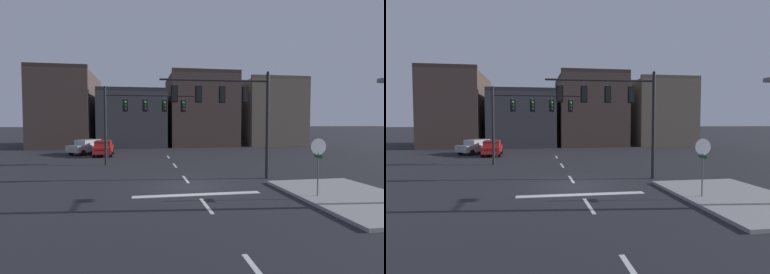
# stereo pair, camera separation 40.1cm
# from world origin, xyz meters

# --- Properties ---
(ground_plane) EXTENTS (400.00, 400.00, 0.00)m
(ground_plane) POSITION_xyz_m (0.00, 0.00, 0.00)
(ground_plane) COLOR #232328
(sidewalk_near_corner) EXTENTS (5.00, 8.00, 0.15)m
(sidewalk_near_corner) POSITION_xyz_m (7.01, -4.00, 0.07)
(sidewalk_near_corner) COLOR gray
(sidewalk_near_corner) RESTS_ON ground
(stop_bar_paint) EXTENTS (6.40, 0.50, 0.01)m
(stop_bar_paint) POSITION_xyz_m (0.00, -2.00, 0.00)
(stop_bar_paint) COLOR silver
(stop_bar_paint) RESTS_ON ground
(lane_centreline) EXTENTS (0.16, 26.40, 0.01)m
(lane_centreline) POSITION_xyz_m (0.00, 2.00, 0.00)
(lane_centreline) COLOR silver
(lane_centreline) RESTS_ON ground
(signal_mast_near_side) EXTENTS (6.87, 0.51, 6.77)m
(signal_mast_near_side) POSITION_xyz_m (2.79, 1.55, 4.72)
(signal_mast_near_side) COLOR black
(signal_mast_near_side) RESTS_ON ground
(signal_mast_far_side) EXTENTS (7.57, 0.39, 6.55)m
(signal_mast_far_side) POSITION_xyz_m (-2.98, 9.23, 4.51)
(signal_mast_far_side) COLOR black
(signal_mast_far_side) RESTS_ON ground
(stop_sign) EXTENTS (0.76, 0.64, 2.83)m
(stop_sign) POSITION_xyz_m (5.39, -3.74, 2.14)
(stop_sign) COLOR #56565B
(stop_sign) RESTS_ON ground
(car_lot_nearside) EXTENTS (4.02, 4.63, 1.61)m
(car_lot_nearside) POSITION_xyz_m (-8.62, 18.32, 0.86)
(car_lot_nearside) COLOR #9EA0A5
(car_lot_nearside) RESTS_ON ground
(car_lot_middle) EXTENTS (2.03, 4.50, 1.61)m
(car_lot_middle) POSITION_xyz_m (-6.65, 16.32, 0.86)
(car_lot_middle) COLOR #A81E1E
(car_lot_middle) RESTS_ON ground
(building_row) EXTENTS (38.98, 13.11, 10.96)m
(building_row) POSITION_xyz_m (0.46, 29.84, 4.82)
(building_row) COLOR #473833
(building_row) RESTS_ON ground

